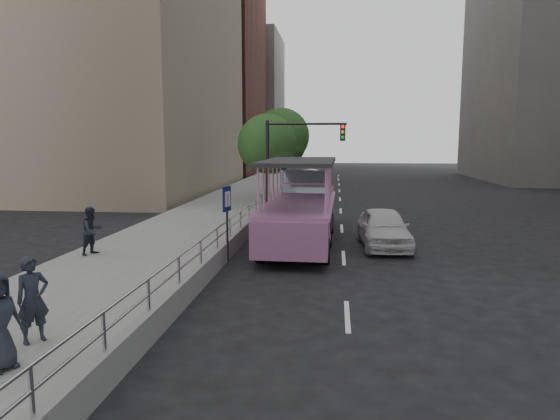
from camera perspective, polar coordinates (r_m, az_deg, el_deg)
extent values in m
plane|color=black|center=(14.19, 3.42, -9.11)|extent=(160.00, 160.00, 0.00)
cube|color=#989893|center=(24.73, -8.76, -1.46)|extent=(5.50, 80.00, 0.30)
cube|color=gray|center=(16.42, -7.17, -5.05)|extent=(0.24, 30.00, 0.36)
cylinder|color=silver|center=(7.42, -26.54, -18.06)|extent=(0.07, 0.07, 0.70)
cylinder|color=silver|center=(9.01, -19.49, -12.98)|extent=(0.07, 0.07, 0.70)
cylinder|color=silver|center=(10.74, -14.80, -9.37)|extent=(0.07, 0.07, 0.70)
cylinder|color=silver|center=(12.55, -11.50, -6.74)|extent=(0.07, 0.07, 0.70)
cylinder|color=silver|center=(14.41, -9.07, -4.76)|extent=(0.07, 0.07, 0.70)
cylinder|color=silver|center=(16.31, -7.21, -3.24)|extent=(0.07, 0.07, 0.70)
cylinder|color=silver|center=(18.22, -5.74, -2.03)|extent=(0.07, 0.07, 0.70)
cylinder|color=silver|center=(20.16, -4.55, -1.05)|extent=(0.07, 0.07, 0.70)
cylinder|color=silver|center=(22.10, -3.57, -0.24)|extent=(0.07, 0.07, 0.70)
cylinder|color=silver|center=(24.06, -2.75, 0.43)|extent=(0.07, 0.07, 0.70)
cylinder|color=silver|center=(26.02, -2.05, 1.01)|extent=(0.07, 0.07, 0.70)
cylinder|color=silver|center=(16.31, -7.21, -3.24)|extent=(0.06, 22.00, 0.06)
cylinder|color=silver|center=(16.25, -7.23, -2.10)|extent=(0.06, 22.00, 0.06)
cylinder|color=black|center=(17.19, -2.18, -4.52)|extent=(0.36, 0.90, 0.89)
cylinder|color=black|center=(16.97, 5.11, -4.71)|extent=(0.36, 0.90, 0.89)
cylinder|color=black|center=(19.87, -0.86, -2.81)|extent=(0.36, 0.90, 0.89)
cylinder|color=black|center=(19.69, 5.43, -2.95)|extent=(0.36, 0.90, 0.89)
cylinder|color=black|center=(22.58, 0.14, -1.50)|extent=(0.36, 0.90, 0.89)
cylinder|color=black|center=(22.41, 5.67, -1.61)|extent=(0.36, 0.90, 0.89)
cube|color=#CC81AF|center=(19.84, 2.33, -1.16)|extent=(2.61, 8.16, 1.24)
cube|color=#CC81AF|center=(24.50, 3.30, 1.16)|extent=(2.46, 2.14, 1.55)
cylinder|color=#CC81AF|center=(25.30, 3.44, 2.05)|extent=(2.34, 0.73, 2.33)
cube|color=#945683|center=(15.72, 0.99, -3.58)|extent=(2.48, 0.39, 1.24)
cube|color=#945683|center=(19.75, 2.34, 0.78)|extent=(2.73, 8.45, 0.12)
cube|color=#252528|center=(19.22, 2.26, 5.56)|extent=(2.73, 6.57, 0.14)
cube|color=gray|center=(22.68, 3.01, 3.24)|extent=(2.28, 0.24, 1.04)
cube|color=#CC81AF|center=(23.15, 3.09, 2.60)|extent=(2.19, 1.03, 0.49)
imported|color=silver|center=(19.95, 11.77, -2.01)|extent=(2.04, 4.56, 1.52)
imported|color=#232934|center=(10.78, -26.42, -9.14)|extent=(0.69, 0.74, 1.69)
imported|color=#232934|center=(18.12, -20.68, -2.23)|extent=(0.88, 0.97, 1.63)
cylinder|color=black|center=(17.21, -6.05, -2.03)|extent=(0.08, 0.08, 2.37)
cube|color=#0C1955|center=(17.06, -6.10, 1.26)|extent=(0.17, 0.57, 0.85)
cube|color=silver|center=(17.06, -6.00, 1.26)|extent=(0.10, 0.37, 0.52)
cylinder|color=black|center=(26.33, -1.43, 4.57)|extent=(0.18, 0.18, 5.20)
cylinder|color=black|center=(26.11, 2.96, 9.80)|extent=(4.20, 0.12, 0.12)
cube|color=black|center=(26.05, 7.18, 8.76)|extent=(0.28, 0.22, 0.85)
sphere|color=red|center=(25.93, 7.20, 9.43)|extent=(0.16, 0.16, 0.16)
cylinder|color=#382519|center=(29.94, -1.47, 2.95)|extent=(0.22, 0.22, 3.08)
sphere|color=#335A24|center=(29.82, -1.48, 7.58)|extent=(3.52, 3.52, 3.52)
sphere|color=#335A24|center=(29.48, -0.78, 6.51)|extent=(2.42, 2.42, 2.42)
cylinder|color=#382519|center=(35.84, 0.16, 4.09)|extent=(0.22, 0.22, 3.47)
sphere|color=#335A24|center=(35.76, 0.16, 8.46)|extent=(3.97, 3.97, 3.97)
sphere|color=#335A24|center=(35.42, 0.76, 7.46)|extent=(2.73, 2.73, 2.73)
cube|color=brown|center=(64.92, -10.81, 15.66)|extent=(18.00, 16.00, 26.00)
cube|color=slate|center=(79.53, -5.87, 12.14)|extent=(16.00, 14.00, 20.00)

